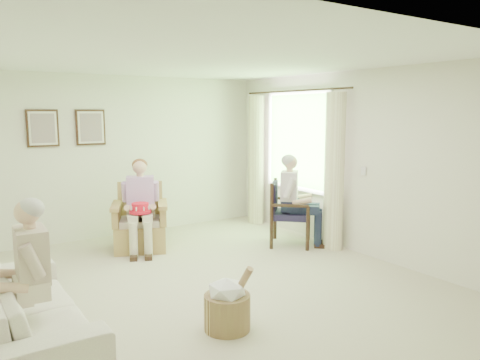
# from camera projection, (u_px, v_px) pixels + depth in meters

# --- Properties ---
(floor) EXTENTS (5.50, 5.50, 0.00)m
(floor) POSITION_uv_depth(u_px,v_px,m) (202.00, 284.00, 5.52)
(floor) COLOR #C0B59B
(floor) RESTS_ON ground
(back_wall) EXTENTS (5.00, 0.04, 2.60)m
(back_wall) POSITION_uv_depth(u_px,v_px,m) (119.00, 156.00, 7.60)
(back_wall) COLOR silver
(back_wall) RESTS_ON ground
(front_wall) EXTENTS (5.00, 0.04, 2.60)m
(front_wall) POSITION_uv_depth(u_px,v_px,m) (404.00, 223.00, 3.07)
(front_wall) COLOR silver
(front_wall) RESTS_ON ground
(right_wall) EXTENTS (0.04, 5.50, 2.60)m
(right_wall) POSITION_uv_depth(u_px,v_px,m) (354.00, 162.00, 6.70)
(right_wall) COLOR silver
(right_wall) RESTS_ON ground
(ceiling) EXTENTS (5.00, 5.50, 0.02)m
(ceiling) POSITION_uv_depth(u_px,v_px,m) (200.00, 59.00, 5.14)
(ceiling) COLOR white
(ceiling) RESTS_ON back_wall
(window) EXTENTS (0.13, 2.50, 1.63)m
(window) POSITION_uv_depth(u_px,v_px,m) (298.00, 139.00, 7.63)
(window) COLOR #2D6B23
(window) RESTS_ON right_wall
(curtain_left) EXTENTS (0.34, 0.34, 2.30)m
(curtain_left) POSITION_uv_depth(u_px,v_px,m) (334.00, 172.00, 6.81)
(curtain_left) COLOR beige
(curtain_left) RESTS_ON ground
(curtain_right) EXTENTS (0.34, 0.34, 2.30)m
(curtain_right) POSITION_uv_depth(u_px,v_px,m) (256.00, 160.00, 8.43)
(curtain_right) COLOR beige
(curtain_right) RESTS_ON ground
(framed_print_left) EXTENTS (0.45, 0.05, 0.55)m
(framed_print_left) POSITION_uv_depth(u_px,v_px,m) (43.00, 128.00, 6.87)
(framed_print_left) COLOR #382114
(framed_print_left) RESTS_ON back_wall
(framed_print_right) EXTENTS (0.45, 0.05, 0.55)m
(framed_print_right) POSITION_uv_depth(u_px,v_px,m) (91.00, 127.00, 7.25)
(framed_print_right) COLOR #382114
(framed_print_right) RESTS_ON back_wall
(wicker_armchair) EXTENTS (0.76, 0.75, 0.97)m
(wicker_armchair) POSITION_uv_depth(u_px,v_px,m) (140.00, 228.00, 6.94)
(wicker_armchair) COLOR tan
(wicker_armchair) RESTS_ON ground
(wood_armchair) EXTENTS (0.62, 0.58, 0.96)m
(wood_armchair) POSITION_uv_depth(u_px,v_px,m) (287.00, 210.00, 7.19)
(wood_armchair) COLOR black
(wood_armchair) RESTS_ON ground
(sofa) EXTENTS (2.15, 0.84, 0.63)m
(sofa) POSITION_uv_depth(u_px,v_px,m) (28.00, 309.00, 4.09)
(sofa) COLOR white
(sofa) RESTS_ON ground
(person_wicker) EXTENTS (0.40, 0.62, 1.32)m
(person_wicker) POSITION_uv_depth(u_px,v_px,m) (142.00, 199.00, 6.77)
(person_wicker) COLOR beige
(person_wicker) RESTS_ON ground
(person_dark) EXTENTS (0.40, 0.62, 1.36)m
(person_dark) POSITION_uv_depth(u_px,v_px,m) (294.00, 194.00, 7.01)
(person_dark) COLOR #1A213B
(person_dark) RESTS_ON ground
(person_sofa) EXTENTS (0.42, 0.62, 1.28)m
(person_sofa) POSITION_uv_depth(u_px,v_px,m) (28.00, 267.00, 3.91)
(person_sofa) COLOR beige
(person_sofa) RESTS_ON ground
(red_hat) EXTENTS (0.30, 0.30, 0.14)m
(red_hat) POSITION_uv_depth(u_px,v_px,m) (140.00, 209.00, 6.57)
(red_hat) COLOR red
(red_hat) RESTS_ON person_wicker
(hatbox) EXTENTS (0.45, 0.45, 0.64)m
(hatbox) POSITION_uv_depth(u_px,v_px,m) (227.00, 304.00, 4.35)
(hatbox) COLOR tan
(hatbox) RESTS_ON ground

